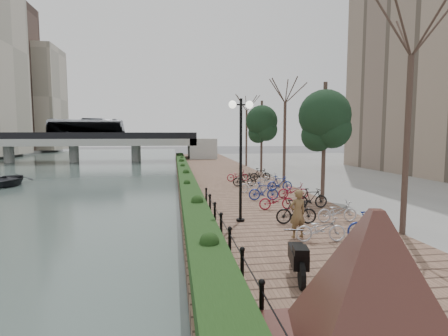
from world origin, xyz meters
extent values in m
plane|color=#59595B|center=(0.00, 0.00, 0.00)|extent=(220.00, 220.00, 0.00)
cube|color=#3F4E4A|center=(-15.00, 25.00, 0.01)|extent=(30.00, 130.00, 0.02)
cube|color=brown|center=(4.00, 17.50, 0.25)|extent=(8.00, 75.00, 0.50)
cube|color=gray|center=(20.00, 17.50, 0.25)|extent=(24.00, 75.00, 0.50)
cube|color=#193312|center=(0.60, 20.00, 0.80)|extent=(1.10, 56.00, 0.60)
cylinder|color=black|center=(1.40, -3.00, 0.85)|extent=(0.10, 0.10, 0.70)
cylinder|color=black|center=(1.40, -1.00, 0.85)|extent=(0.10, 0.10, 0.70)
cylinder|color=black|center=(1.40, 1.00, 0.85)|extent=(0.10, 0.10, 0.70)
cylinder|color=black|center=(1.40, 3.00, 0.85)|extent=(0.10, 0.10, 0.70)
cylinder|color=black|center=(1.40, 5.00, 0.85)|extent=(0.10, 0.10, 0.70)
cylinder|color=black|center=(1.40, 7.00, 0.85)|extent=(0.10, 0.10, 0.70)
cylinder|color=black|center=(1.40, 9.00, 0.85)|extent=(0.10, 0.10, 0.70)
pyramid|color=#471E1F|center=(2.81, -4.57, 1.83)|extent=(4.66, 4.66, 2.30)
cylinder|color=black|center=(2.45, 4.67, 3.05)|extent=(0.12, 0.12, 5.10)
cylinder|color=black|center=(2.45, 4.67, 5.35)|extent=(0.70, 0.06, 0.06)
sphere|color=white|center=(2.10, 4.67, 5.35)|extent=(0.32, 0.32, 0.32)
sphere|color=white|center=(2.80, 4.67, 5.35)|extent=(0.32, 0.32, 0.32)
imported|color=brown|center=(4.00, 2.11, 1.36)|extent=(0.69, 0.51, 1.72)
imported|color=#BABAC0|center=(4.60, 1.41, 0.95)|extent=(0.60, 1.71, 0.90)
imported|color=black|center=(4.60, 4.01, 1.00)|extent=(0.47, 1.66, 1.00)
imported|color=maroon|center=(4.60, 6.61, 0.95)|extent=(0.60, 1.71, 0.90)
imported|color=navy|center=(4.60, 9.21, 1.00)|extent=(0.47, 1.66, 1.00)
imported|color=#BABAC0|center=(4.60, 11.81, 0.95)|extent=(0.60, 1.71, 0.90)
imported|color=black|center=(4.60, 14.41, 1.00)|extent=(0.47, 1.66, 1.00)
imported|color=maroon|center=(4.60, 17.01, 0.95)|extent=(0.60, 1.72, 0.90)
imported|color=navy|center=(6.40, 1.41, 1.00)|extent=(0.47, 1.66, 1.00)
imported|color=#BABAC0|center=(6.40, 4.01, 0.95)|extent=(0.60, 1.71, 0.90)
imported|color=black|center=(6.40, 6.61, 1.00)|extent=(0.47, 1.66, 1.00)
imported|color=maroon|center=(6.40, 9.21, 0.95)|extent=(0.60, 1.71, 0.90)
imported|color=navy|center=(6.40, 11.81, 1.00)|extent=(0.47, 1.66, 1.00)
imported|color=#BABAC0|center=(6.40, 14.41, 0.95)|extent=(0.60, 1.71, 0.90)
imported|color=black|center=(6.40, 17.01, 1.00)|extent=(0.47, 1.66, 1.00)
cube|color=#A7A8A3|center=(-15.00, 45.00, 3.00)|extent=(36.00, 8.00, 1.00)
cube|color=black|center=(-15.00, 41.10, 3.95)|extent=(36.00, 0.15, 0.90)
cube|color=black|center=(-15.00, 48.90, 3.95)|extent=(36.00, 0.15, 0.90)
cylinder|color=#A7A8A3|center=(-24.00, 45.00, 1.25)|extent=(1.40, 1.40, 2.50)
cylinder|color=#A7A8A3|center=(-15.00, 45.00, 1.25)|extent=(1.40, 1.40, 2.50)
cylinder|color=#A7A8A3|center=(-6.00, 45.00, 1.25)|extent=(1.40, 1.40, 2.50)
imported|color=silver|center=(-13.07, 45.00, 5.00)|extent=(2.52, 10.77, 3.00)
imported|color=black|center=(-13.61, 20.69, 0.49)|extent=(4.15, 5.14, 0.94)
cube|color=#ADA390|center=(-33.00, 80.00, 12.50)|extent=(12.00, 12.00, 24.00)
camera|label=1|loc=(-0.29, -9.49, 4.14)|focal=28.00mm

